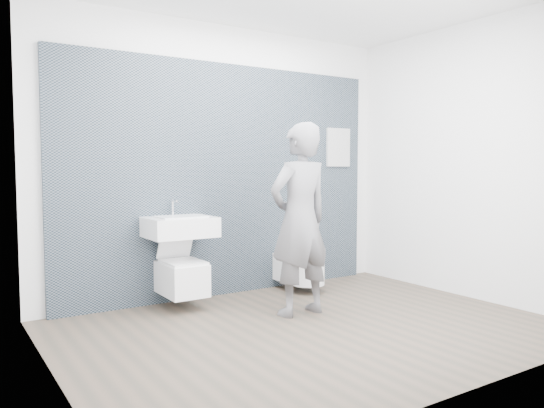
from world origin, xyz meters
TOP-DOWN VIEW (x-y plane):
  - ground at (0.00, 0.00)m, footprint 4.00×4.00m
  - room_shell at (0.00, 0.00)m, footprint 4.00×4.00m
  - tile_wall at (0.00, 1.47)m, footprint 3.60×0.06m
  - washbasin at (-0.64, 1.20)m, footprint 0.63×0.47m
  - toilet_square at (-0.64, 1.18)m, footprint 0.36×0.52m
  - toilet_rounded at (0.73, 1.14)m, footprint 0.36×0.60m
  - info_placard at (1.48, 1.43)m, footprint 0.34×0.03m
  - visitor at (0.17, 0.40)m, footprint 0.65×0.45m

SIDE VIEW (x-z plane):
  - ground at x=0.00m, z-range 0.00..0.00m
  - tile_wall at x=0.00m, z-range -1.20..1.20m
  - info_placard at x=1.48m, z-range -0.23..0.23m
  - toilet_rounded at x=0.73m, z-range 0.09..0.41m
  - toilet_square at x=-0.64m, z-range -0.03..0.64m
  - washbasin at x=-0.64m, z-range 0.54..1.01m
  - visitor at x=0.17m, z-range 0.00..1.73m
  - room_shell at x=0.00m, z-range -0.26..3.74m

